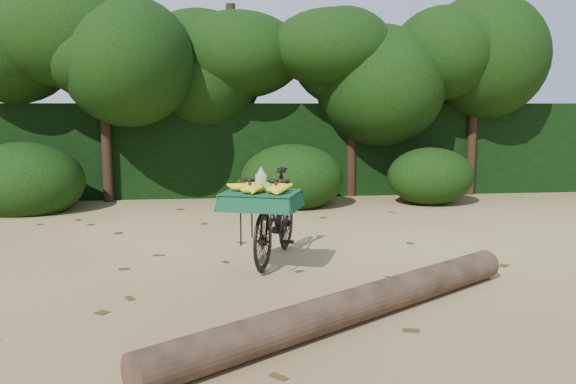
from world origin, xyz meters
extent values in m
plane|color=tan|center=(0.00, 0.00, 0.00)|extent=(80.00, 80.00, 0.00)
imported|color=black|center=(0.85, 0.62, 0.52)|extent=(1.05, 1.80, 1.05)
cube|color=black|center=(0.64, 0.05, 0.86)|extent=(0.51, 0.56, 0.03)
cube|color=#155035|center=(0.64, 0.05, 0.87)|extent=(0.92, 0.84, 0.01)
ellipsoid|color=olive|center=(0.71, 0.03, 0.93)|extent=(0.10, 0.08, 0.11)
ellipsoid|color=olive|center=(0.67, 0.11, 0.93)|extent=(0.10, 0.08, 0.11)
ellipsoid|color=olive|center=(0.58, 0.08, 0.93)|extent=(0.10, 0.08, 0.11)
ellipsoid|color=olive|center=(0.62, -0.01, 0.93)|extent=(0.10, 0.08, 0.11)
cylinder|color=#EAE5C6|center=(0.65, 0.06, 0.98)|extent=(0.12, 0.12, 0.16)
cylinder|color=brown|center=(1.30, -1.46, 0.14)|extent=(3.45, 2.50, 0.29)
cube|color=black|center=(0.00, 6.30, 0.90)|extent=(26.00, 1.80, 1.80)
camera|label=1|loc=(0.20, -6.16, 1.77)|focal=38.00mm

